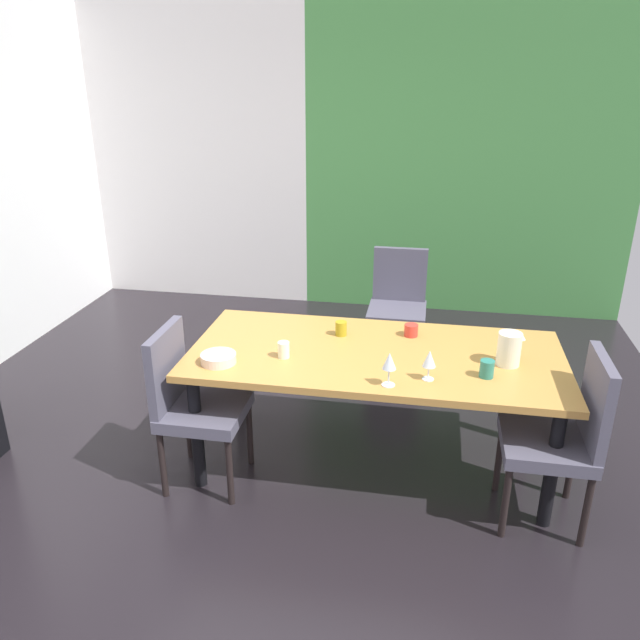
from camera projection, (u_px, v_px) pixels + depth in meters
ground_plane at (269, 483)px, 3.58m from camera, size 5.20×6.12×0.02m
back_panel_interior at (194, 157)px, 6.03m from camera, size 2.23×0.10×2.79m
garden_window_panel at (468, 164)px, 5.61m from camera, size 2.97×0.10×2.79m
dining_table at (375, 364)px, 3.50m from camera, size 2.07×0.96×0.73m
chair_head_far at (398, 301)px, 4.86m from camera, size 0.44×0.45×0.90m
chair_right_near at (565, 432)px, 3.10m from camera, size 0.44×0.44×0.94m
chair_left_near at (191, 399)px, 3.42m from camera, size 0.44×0.44×0.92m
wine_glass_near_shelf at (429, 359)px, 3.13m from camera, size 0.07×0.07×0.16m
wine_glass_left at (389, 362)px, 3.07m from camera, size 0.07×0.07×0.18m
serving_bowl_right at (218, 358)px, 3.34m from camera, size 0.19×0.19×0.05m
cup_front at (341, 328)px, 3.68m from camera, size 0.07×0.07×0.09m
cup_corner at (411, 330)px, 3.68m from camera, size 0.08×0.08×0.07m
cup_south at (284, 350)px, 3.40m from camera, size 0.06×0.06×0.09m
cup_near_window at (487, 369)px, 3.18m from camera, size 0.07×0.07×0.09m
pitcher_east at (509, 349)px, 3.30m from camera, size 0.14×0.12×0.18m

